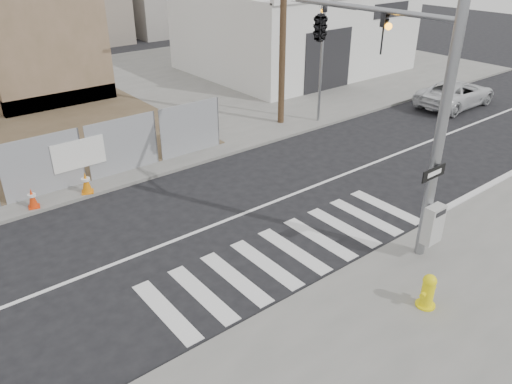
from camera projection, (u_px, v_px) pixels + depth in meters
ground at (239, 215)px, 15.51m from camera, size 100.00×100.00×0.00m
sidewalk_far at (73, 106)px, 25.21m from camera, size 50.00×20.00×0.12m
signal_pole at (357, 61)px, 13.28m from camera, size 0.96×5.87×7.00m
far_signal_pole at (322, 46)px, 21.54m from camera, size 0.16×0.20×5.60m
concrete_wall_right at (51, 40)px, 23.47m from camera, size 5.50×1.30×8.00m
auto_shop at (294, 29)px, 31.11m from camera, size 12.00×10.20×5.95m
utility_pole_right at (283, 5)px, 20.54m from camera, size 1.60×0.28×10.00m
fire_hydrant at (428, 291)px, 11.37m from camera, size 0.56×0.56×0.86m
suv at (456, 93)px, 25.13m from camera, size 4.78×2.27×1.32m
traffic_cone_c at (32, 198)px, 15.59m from camera, size 0.41×0.41×0.66m
traffic_cone_d at (86, 183)px, 16.48m from camera, size 0.50×0.50×0.74m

